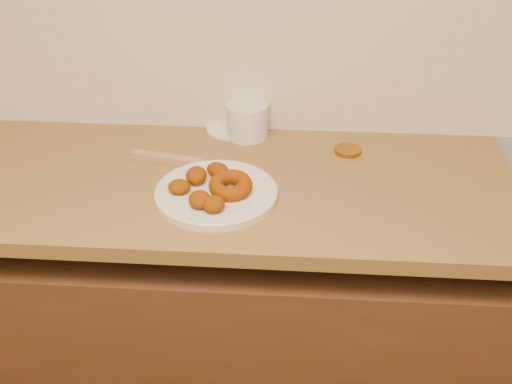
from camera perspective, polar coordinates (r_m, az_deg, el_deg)
base_cabinet at (r=1.97m, az=5.10°, el=-11.94°), size 3.60×0.60×0.77m
butcher_block at (r=1.76m, az=-15.78°, el=1.09°), size 2.30×0.62×0.04m
backsplash at (r=1.79m, az=6.36°, el=14.15°), size 3.60×0.02×0.60m
donut_plate at (r=1.58m, az=-3.56°, el=-0.12°), size 0.30×0.30×0.02m
ring_donut at (r=1.56m, az=-2.30°, el=0.61°), size 0.13×0.13×0.05m
fried_dough_chunks at (r=1.56m, az=-4.90°, el=0.49°), size 0.16×0.22×0.04m
plastic_tub at (r=1.84m, az=-0.78°, el=6.41°), size 0.13×0.13×0.10m
tub_lid at (r=1.90m, az=-2.24°, el=5.70°), size 0.16×0.16×0.01m
brass_jar_lid at (r=1.79m, az=8.17°, el=3.69°), size 0.10×0.10×0.01m
wooden_utensil at (r=1.75m, az=-7.94°, el=2.99°), size 0.21×0.07×0.02m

